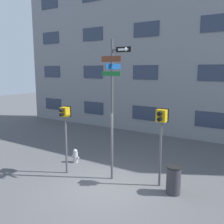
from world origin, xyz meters
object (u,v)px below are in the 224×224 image
Objects in this scene: pedestrian_signal_left at (65,122)px; pedestrian_signal_right at (161,126)px; street_sign_pole at (113,99)px; trash_bin at (174,180)px; fire_hydrant at (75,156)px.

pedestrian_signal_right is (3.50, 0.90, 0.11)m from pedestrian_signal_left.
trash_bin is (2.26, 0.12, -2.53)m from street_sign_pole.
pedestrian_signal_left is at bearing -164.79° from street_sign_pole.
street_sign_pole is 3.59m from fire_hydrant.
pedestrian_signal_right reaches higher than fire_hydrant.
street_sign_pole reaches higher than trash_bin.
pedestrian_signal_right is at bearing 13.36° from street_sign_pole.
pedestrian_signal_left is at bearing -165.67° from pedestrian_signal_right.
fire_hydrant is 4.57m from trash_bin.
pedestrian_signal_left is 3.62m from pedestrian_signal_right.
trash_bin is at bearing 8.62° from pedestrian_signal_left.
pedestrian_signal_right reaches higher than pedestrian_signal_left.
pedestrian_signal_right is 4.54× the size of fire_hydrant.
pedestrian_signal_right is 4.38m from fire_hydrant.
trash_bin is (0.59, -0.27, -1.69)m from pedestrian_signal_right.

